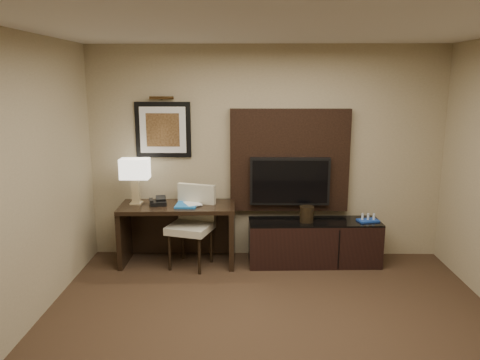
{
  "coord_description": "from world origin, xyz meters",
  "views": [
    {
      "loc": [
        -0.23,
        -3.41,
        2.27
      ],
      "look_at": [
        -0.32,
        1.8,
        1.15
      ],
      "focal_mm": 35.0,
      "sensor_mm": 36.0,
      "label": 1
    }
  ],
  "objects_px": {
    "table_lamp": "(135,181)",
    "ice_bucket": "(307,214)",
    "credenza": "(314,242)",
    "desk_phone": "(158,201)",
    "tv": "(290,181)",
    "minibar_tray": "(368,218)",
    "desk_chair": "(190,227)",
    "desk": "(178,234)"
  },
  "relations": [
    {
      "from": "minibar_tray",
      "to": "credenza",
      "type": "bearing_deg",
      "value": -179.87
    },
    {
      "from": "table_lamp",
      "to": "ice_bucket",
      "type": "bearing_deg",
      "value": -2.12
    },
    {
      "from": "desk",
      "to": "desk_phone",
      "type": "bearing_deg",
      "value": 179.74
    },
    {
      "from": "desk_chair",
      "to": "desk",
      "type": "bearing_deg",
      "value": 163.36
    },
    {
      "from": "desk_chair",
      "to": "desk_phone",
      "type": "height_order",
      "value": "desk_chair"
    },
    {
      "from": "ice_bucket",
      "to": "table_lamp",
      "type": "bearing_deg",
      "value": 177.88
    },
    {
      "from": "desk",
      "to": "tv",
      "type": "height_order",
      "value": "tv"
    },
    {
      "from": "desk",
      "to": "ice_bucket",
      "type": "xyz_separation_m",
      "value": [
        1.59,
        -0.03,
        0.28
      ]
    },
    {
      "from": "tv",
      "to": "desk_chair",
      "type": "height_order",
      "value": "tv"
    },
    {
      "from": "credenza",
      "to": "tv",
      "type": "relative_size",
      "value": 1.62
    },
    {
      "from": "desk",
      "to": "table_lamp",
      "type": "height_order",
      "value": "table_lamp"
    },
    {
      "from": "tv",
      "to": "minibar_tray",
      "type": "bearing_deg",
      "value": -11.12
    },
    {
      "from": "credenza",
      "to": "ice_bucket",
      "type": "xyz_separation_m",
      "value": [
        -0.11,
        -0.03,
        0.38
      ]
    },
    {
      "from": "desk",
      "to": "credenza",
      "type": "relative_size",
      "value": 0.87
    },
    {
      "from": "ice_bucket",
      "to": "desk_phone",
      "type": "bearing_deg",
      "value": 179.33
    },
    {
      "from": "desk_chair",
      "to": "table_lamp",
      "type": "relative_size",
      "value": 1.74
    },
    {
      "from": "tv",
      "to": "table_lamp",
      "type": "bearing_deg",
      "value": -175.78
    },
    {
      "from": "tv",
      "to": "table_lamp",
      "type": "height_order",
      "value": "table_lamp"
    },
    {
      "from": "table_lamp",
      "to": "desk_phone",
      "type": "bearing_deg",
      "value": -11.39
    },
    {
      "from": "desk_chair",
      "to": "minibar_tray",
      "type": "bearing_deg",
      "value": 19.73
    },
    {
      "from": "tv",
      "to": "desk_chair",
      "type": "xyz_separation_m",
      "value": [
        -1.23,
        -0.3,
        -0.51
      ]
    },
    {
      "from": "credenza",
      "to": "desk_phone",
      "type": "relative_size",
      "value": 8.15
    },
    {
      "from": "desk",
      "to": "minibar_tray",
      "type": "height_order",
      "value": "desk"
    },
    {
      "from": "desk_chair",
      "to": "desk_phone",
      "type": "relative_size",
      "value": 5.11
    },
    {
      "from": "credenza",
      "to": "tv",
      "type": "distance_m",
      "value": 0.82
    },
    {
      "from": "desk_phone",
      "to": "ice_bucket",
      "type": "xyz_separation_m",
      "value": [
        1.83,
        -0.02,
        -0.15
      ]
    },
    {
      "from": "desk_phone",
      "to": "minibar_tray",
      "type": "height_order",
      "value": "desk_phone"
    },
    {
      "from": "desk",
      "to": "desk_phone",
      "type": "xyz_separation_m",
      "value": [
        -0.24,
        -0.01,
        0.43
      ]
    },
    {
      "from": "minibar_tray",
      "to": "tv",
      "type": "bearing_deg",
      "value": 168.88
    },
    {
      "from": "desk_phone",
      "to": "desk",
      "type": "bearing_deg",
      "value": -12.26
    },
    {
      "from": "credenza",
      "to": "desk_chair",
      "type": "relative_size",
      "value": 1.59
    },
    {
      "from": "desk_phone",
      "to": "ice_bucket",
      "type": "relative_size",
      "value": 1.02
    },
    {
      "from": "tv",
      "to": "table_lamp",
      "type": "distance_m",
      "value": 1.92
    },
    {
      "from": "tv",
      "to": "minibar_tray",
      "type": "xyz_separation_m",
      "value": [
        0.96,
        -0.19,
        -0.42
      ]
    },
    {
      "from": "tv",
      "to": "ice_bucket",
      "type": "bearing_deg",
      "value": -48.09
    },
    {
      "from": "tv",
      "to": "desk_phone",
      "type": "distance_m",
      "value": 1.66
    },
    {
      "from": "ice_bucket",
      "to": "minibar_tray",
      "type": "xyz_separation_m",
      "value": [
        0.76,
        0.03,
        -0.05
      ]
    },
    {
      "from": "tv",
      "to": "ice_bucket",
      "type": "height_order",
      "value": "tv"
    },
    {
      "from": "tv",
      "to": "desk_chair",
      "type": "distance_m",
      "value": 1.36
    },
    {
      "from": "table_lamp",
      "to": "tv",
      "type": "bearing_deg",
      "value": 4.22
    },
    {
      "from": "desk_chair",
      "to": "minibar_tray",
      "type": "relative_size",
      "value": 4.06
    },
    {
      "from": "table_lamp",
      "to": "minibar_tray",
      "type": "height_order",
      "value": "table_lamp"
    }
  ]
}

